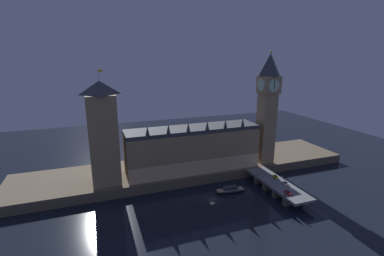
{
  "coord_description": "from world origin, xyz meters",
  "views": [
    {
      "loc": [
        -57.25,
        -125.58,
        76.04
      ],
      "look_at": [
        -4.74,
        20.0,
        35.82
      ],
      "focal_mm": 26.0,
      "sensor_mm": 36.0,
      "label": 1
    }
  ],
  "objects_px": {
    "car_southbound_lead": "(285,183)",
    "boat_upstream": "(230,190)",
    "street_lamp_near": "(286,189)",
    "victoria_tower": "(103,133)",
    "pedestrian_mid_walk": "(283,177)",
    "car_southbound_trail": "(275,177)",
    "clock_tower": "(267,105)",
    "pedestrian_near_rail": "(286,194)",
    "car_northbound_trail": "(288,192)",
    "pedestrian_far_rail": "(257,175)"
  },
  "relations": [
    {
      "from": "victoria_tower",
      "to": "boat_upstream",
      "type": "height_order",
      "value": "victoria_tower"
    },
    {
      "from": "car_southbound_trail",
      "to": "pedestrian_near_rail",
      "type": "bearing_deg",
      "value": -113.12
    },
    {
      "from": "clock_tower",
      "to": "pedestrian_mid_walk",
      "type": "xyz_separation_m",
      "value": [
        -5.79,
        -28.29,
        -37.96
      ]
    },
    {
      "from": "pedestrian_mid_walk",
      "to": "car_southbound_trail",
      "type": "bearing_deg",
      "value": 134.94
    },
    {
      "from": "pedestrian_mid_walk",
      "to": "street_lamp_near",
      "type": "relative_size",
      "value": 0.27
    },
    {
      "from": "car_southbound_trail",
      "to": "boat_upstream",
      "type": "xyz_separation_m",
      "value": [
        -28.37,
        2.84,
        -5.21
      ]
    },
    {
      "from": "victoria_tower",
      "to": "boat_upstream",
      "type": "bearing_deg",
      "value": -20.98
    },
    {
      "from": "clock_tower",
      "to": "street_lamp_near",
      "type": "bearing_deg",
      "value": -111.28
    },
    {
      "from": "car_southbound_trail",
      "to": "street_lamp_near",
      "type": "xyz_separation_m",
      "value": [
        -9.21,
        -20.7,
        3.54
      ]
    },
    {
      "from": "victoria_tower",
      "to": "pedestrian_mid_walk",
      "type": "relative_size",
      "value": 34.72
    },
    {
      "from": "clock_tower",
      "to": "car_southbound_lead",
      "type": "distance_m",
      "value": 52.26
    },
    {
      "from": "car_southbound_lead",
      "to": "street_lamp_near",
      "type": "distance_m",
      "value": 15.23
    },
    {
      "from": "victoria_tower",
      "to": "pedestrian_mid_walk",
      "type": "xyz_separation_m",
      "value": [
        97.43,
        -31.14,
        -28.0
      ]
    },
    {
      "from": "car_northbound_trail",
      "to": "pedestrian_far_rail",
      "type": "bearing_deg",
      "value": 96.86
    },
    {
      "from": "pedestrian_near_rail",
      "to": "boat_upstream",
      "type": "bearing_deg",
      "value": 129.8
    },
    {
      "from": "car_southbound_trail",
      "to": "boat_upstream",
      "type": "distance_m",
      "value": 28.99
    },
    {
      "from": "victoria_tower",
      "to": "car_southbound_lead",
      "type": "height_order",
      "value": "victoria_tower"
    },
    {
      "from": "boat_upstream",
      "to": "pedestrian_far_rail",
      "type": "bearing_deg",
      "value": 8.04
    },
    {
      "from": "clock_tower",
      "to": "street_lamp_near",
      "type": "distance_m",
      "value": 60.37
    },
    {
      "from": "victoria_tower",
      "to": "pedestrian_near_rail",
      "type": "distance_m",
      "value": 102.53
    },
    {
      "from": "car_southbound_lead",
      "to": "car_southbound_trail",
      "type": "xyz_separation_m",
      "value": [
        0.0,
        9.12,
        0.09
      ]
    },
    {
      "from": "car_southbound_lead",
      "to": "pedestrian_mid_walk",
      "type": "xyz_separation_m",
      "value": [
        2.94,
        6.18,
        0.35
      ]
    },
    {
      "from": "pedestrian_near_rail",
      "to": "car_southbound_lead",
      "type": "bearing_deg",
      "value": 52.58
    },
    {
      "from": "car_southbound_trail",
      "to": "car_southbound_lead",
      "type": "bearing_deg",
      "value": -90.0
    },
    {
      "from": "pedestrian_mid_walk",
      "to": "pedestrian_near_rail",
      "type": "bearing_deg",
      "value": -123.58
    },
    {
      "from": "victoria_tower",
      "to": "car_southbound_trail",
      "type": "relative_size",
      "value": 16.21
    },
    {
      "from": "clock_tower",
      "to": "car_northbound_trail",
      "type": "bearing_deg",
      "value": -108.29
    },
    {
      "from": "clock_tower",
      "to": "boat_upstream",
      "type": "distance_m",
      "value": 61.39
    },
    {
      "from": "victoria_tower",
      "to": "car_southbound_trail",
      "type": "distance_m",
      "value": 102.58
    },
    {
      "from": "car_southbound_trail",
      "to": "pedestrian_mid_walk",
      "type": "bearing_deg",
      "value": -45.06
    },
    {
      "from": "car_southbound_lead",
      "to": "pedestrian_near_rail",
      "type": "xyz_separation_m",
      "value": [
        -8.81,
        -11.52,
        0.3
      ]
    },
    {
      "from": "victoria_tower",
      "to": "car_northbound_trail",
      "type": "xyz_separation_m",
      "value": [
        88.62,
        -47.01,
        -28.27
      ]
    },
    {
      "from": "car_southbound_trail",
      "to": "pedestrian_mid_walk",
      "type": "distance_m",
      "value": 4.17
    },
    {
      "from": "victoria_tower",
      "to": "boat_upstream",
      "type": "xyz_separation_m",
      "value": [
        66.12,
        -25.36,
        -33.48
      ]
    },
    {
      "from": "clock_tower",
      "to": "victoria_tower",
      "type": "relative_size",
      "value": 1.16
    },
    {
      "from": "car_southbound_trail",
      "to": "victoria_tower",
      "type": "bearing_deg",
      "value": 163.38
    },
    {
      "from": "victoria_tower",
      "to": "street_lamp_near",
      "type": "distance_m",
      "value": 101.37
    },
    {
      "from": "car_southbound_lead",
      "to": "clock_tower",
      "type": "bearing_deg",
      "value": 75.8
    },
    {
      "from": "boat_upstream",
      "to": "victoria_tower",
      "type": "bearing_deg",
      "value": 159.02
    },
    {
      "from": "victoria_tower",
      "to": "street_lamp_near",
      "type": "xyz_separation_m",
      "value": [
        85.28,
        -48.9,
        -24.73
      ]
    },
    {
      "from": "boat_upstream",
      "to": "car_southbound_trail",
      "type": "bearing_deg",
      "value": -5.72
    },
    {
      "from": "clock_tower",
      "to": "car_southbound_trail",
      "type": "height_order",
      "value": "clock_tower"
    },
    {
      "from": "boat_upstream",
      "to": "car_northbound_trail",
      "type": "bearing_deg",
      "value": -43.9
    },
    {
      "from": "pedestrian_near_rail",
      "to": "street_lamp_near",
      "type": "distance_m",
      "value": 3.35
    },
    {
      "from": "clock_tower",
      "to": "car_southbound_lead",
      "type": "relative_size",
      "value": 19.23
    },
    {
      "from": "car_southbound_trail",
      "to": "pedestrian_far_rail",
      "type": "bearing_deg",
      "value": 147.52
    },
    {
      "from": "pedestrian_mid_walk",
      "to": "pedestrian_far_rail",
      "type": "bearing_deg",
      "value": 143.95
    },
    {
      "from": "car_northbound_trail",
      "to": "pedestrian_near_rail",
      "type": "height_order",
      "value": "pedestrian_near_rail"
    },
    {
      "from": "car_southbound_trail",
      "to": "street_lamp_near",
      "type": "height_order",
      "value": "street_lamp_near"
    },
    {
      "from": "car_southbound_lead",
      "to": "boat_upstream",
      "type": "relative_size",
      "value": 0.21
    }
  ]
}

